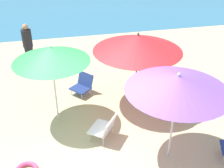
{
  "coord_description": "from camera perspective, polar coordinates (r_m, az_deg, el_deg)",
  "views": [
    {
      "loc": [
        -0.57,
        -4.74,
        4.29
      ],
      "look_at": [
        0.78,
        1.28,
        0.7
      ],
      "focal_mm": 45.7,
      "sensor_mm": 36.0,
      "label": 1
    }
  ],
  "objects": [
    {
      "name": "umbrella_red",
      "position": [
        6.93,
        5.18,
        8.2
      ],
      "size": [
        2.19,
        2.19,
        1.97
      ],
      "color": "#4C4C51",
      "rests_on": "ground_plane"
    },
    {
      "name": "person_a",
      "position": [
        9.38,
        -16.39,
        6.97
      ],
      "size": [
        0.3,
        0.3,
        1.56
      ],
      "rotation": [
        0.0,
        0.0,
        4.87
      ],
      "color": "black",
      "rests_on": "ground_plane"
    },
    {
      "name": "umbrella_purple",
      "position": [
        5.19,
        13.03,
        0.18
      ],
      "size": [
        1.92,
        1.92,
        1.97
      ],
      "color": "silver",
      "rests_on": "ground_plane"
    },
    {
      "name": "beach_chair_c",
      "position": [
        7.99,
        -5.88,
        -0.07
      ],
      "size": [
        0.71,
        0.71,
        0.57
      ],
      "rotation": [
        0.0,
        0.0,
        -2.43
      ],
      "color": "navy",
      "rests_on": "ground_plane"
    },
    {
      "name": "person_b",
      "position": [
        7.1,
        14.58,
        -3.41
      ],
      "size": [
        0.54,
        0.35,
        0.97
      ],
      "rotation": [
        0.0,
        0.0,
        0.17
      ],
      "color": "silver",
      "rests_on": "ground_plane"
    },
    {
      "name": "beach_chair_a",
      "position": [
        6.31,
        -1.48,
        -8.55
      ],
      "size": [
        0.73,
        0.74,
        0.6
      ],
      "rotation": [
        0.0,
        0.0,
        2.5
      ],
      "color": "white",
      "rests_on": "ground_plane"
    },
    {
      "name": "umbrella_green",
      "position": [
        6.33,
        -12.12,
        5.8
      ],
      "size": [
        1.71,
        1.71,
        1.98
      ],
      "color": "silver",
      "rests_on": "ground_plane"
    },
    {
      "name": "beach_chair_b",
      "position": [
        8.01,
        14.29,
        -0.53
      ],
      "size": [
        0.62,
        0.6,
        0.65
      ],
      "rotation": [
        0.0,
        0.0,
        3.02
      ],
      "color": "navy",
      "rests_on": "ground_plane"
    },
    {
      "name": "ground_plane",
      "position": [
        6.42,
        -4.37,
        -11.87
      ],
      "size": [
        40.0,
        40.0,
        0.0
      ],
      "primitive_type": "plane",
      "color": "#D3BC8C"
    }
  ]
}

